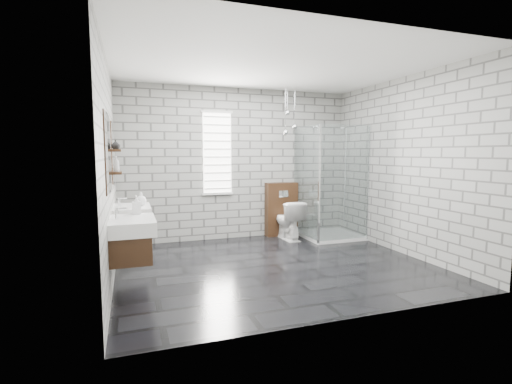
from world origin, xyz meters
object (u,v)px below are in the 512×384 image
vanity_right (129,213)px  shower_enclosure (328,211)px  vanity_left (128,227)px  cistern_panel (281,209)px  toilet (288,220)px

vanity_right → shower_enclosure: (3.41, 0.72, -0.25)m
vanity_left → vanity_right: (0.00, 0.99, 0.00)m
vanity_right → shower_enclosure: 3.49m
cistern_panel → shower_enclosure: shower_enclosure is taller
toilet → shower_enclosure: bearing=163.1°
vanity_left → cistern_panel: bearing=39.4°
cistern_panel → shower_enclosure: 0.87m
cistern_panel → vanity_right: bearing=-155.4°
vanity_left → shower_enclosure: 3.82m
shower_enclosure → toilet: bearing=165.3°
vanity_left → toilet: size_ratio=2.24×
vanity_right → toilet: vanity_right is taller
cistern_panel → toilet: bearing=-90.0°
vanity_left → cistern_panel: vanity_left is taller
vanity_left → vanity_right: 0.99m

